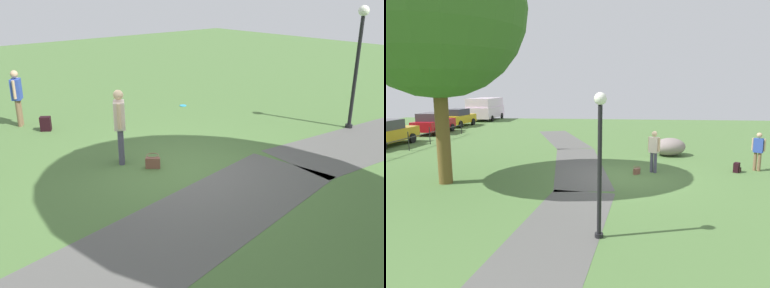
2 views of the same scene
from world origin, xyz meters
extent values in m
plane|color=#4C7039|center=(0.00, 0.00, 0.00)|extent=(48.00, 48.00, 0.00)
cube|color=#565552|center=(1.91, 1.91, 0.00)|extent=(8.21, 3.19, 0.01)
cylinder|color=black|center=(-5.49, 0.73, 0.05)|extent=(0.20, 0.20, 0.10)
cylinder|color=black|center=(-5.49, 0.73, 1.53)|extent=(0.10, 0.10, 3.06)
sphere|color=white|center=(-5.49, 0.73, 3.20)|extent=(0.28, 0.28, 0.28)
cylinder|color=#4D4960|center=(0.78, -1.31, 0.41)|extent=(0.13, 0.13, 0.83)
cylinder|color=#4D4960|center=(0.87, -1.18, 0.41)|extent=(0.13, 0.13, 0.83)
cube|color=beige|center=(0.82, -1.25, 1.14)|extent=(0.40, 0.43, 0.62)
cylinder|color=beige|center=(0.71, -1.43, 1.17)|extent=(0.08, 0.08, 0.55)
cylinder|color=beige|center=(0.94, -1.06, 1.17)|extent=(0.08, 0.08, 0.55)
sphere|color=beige|center=(0.82, -1.25, 1.59)|extent=(0.22, 0.22, 0.22)
cylinder|color=brown|center=(1.49, -5.64, 0.39)|extent=(0.13, 0.13, 0.78)
cylinder|color=brown|center=(1.57, -5.50, 0.39)|extent=(0.13, 0.13, 0.78)
cube|color=#2F49A9|center=(1.53, -5.57, 1.07)|extent=(0.40, 0.43, 0.58)
cylinder|color=tan|center=(1.41, -5.75, 1.10)|extent=(0.08, 0.08, 0.52)
cylinder|color=tan|center=(1.65, -5.38, 1.10)|extent=(0.08, 0.08, 0.52)
sphere|color=tan|center=(1.53, -5.57, 1.50)|extent=(0.21, 0.21, 0.21)
cube|color=brown|center=(0.46, -0.56, 0.12)|extent=(0.32, 0.30, 0.24)
torus|color=brown|center=(0.46, -0.56, 0.30)|extent=(0.38, 0.38, 0.02)
cube|color=black|center=(1.17, -4.64, 0.20)|extent=(0.34, 0.32, 0.40)
cube|color=black|center=(1.10, -4.75, 0.12)|extent=(0.20, 0.16, 0.18)
cylinder|color=#2CA0D1|center=(-3.41, -4.18, 0.01)|extent=(0.23, 0.23, 0.02)
camera|label=1|loc=(5.55, 6.69, 3.81)|focal=40.37mm
camera|label=2|loc=(-12.93, 0.48, 3.45)|focal=31.85mm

